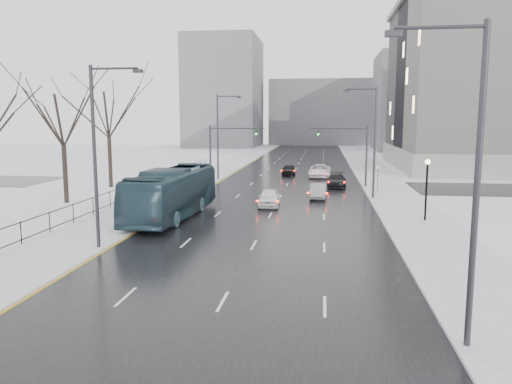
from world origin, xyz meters
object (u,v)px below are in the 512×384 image
at_px(streetlight_r_mid, 372,137).
at_px(sedan_right_far, 336,180).
at_px(sedan_center_far, 289,169).
at_px(lamppost_r_mid, 427,181).
at_px(tree_park_e, 111,188).
at_px(mast_signal_left, 220,148).
at_px(tree_park_d, 67,204).
at_px(bus, 173,193).
at_px(streetlight_l_far, 220,133).
at_px(no_uturn_sign, 378,170).
at_px(streetlight_l_near, 98,148).
at_px(streetlight_r_near, 470,172).
at_px(sedan_center_near, 269,198).
at_px(sedan_right_near, 318,191).
at_px(sedan_right_cross, 320,171).
at_px(mast_signal_right, 356,149).

bearing_deg(streetlight_r_mid, sedan_right_far, 110.12).
bearing_deg(sedan_center_far, lamppost_r_mid, -68.99).
height_order(tree_park_e, mast_signal_left, tree_park_e).
xyz_separation_m(tree_park_d, lamppost_r_mid, (28.80, -4.00, 2.94)).
xyz_separation_m(mast_signal_left, bus, (0.33, -18.61, -2.26)).
bearing_deg(streetlight_l_far, no_uturn_sign, -24.73).
xyz_separation_m(streetlight_l_far, bus, (1.17, -22.61, -3.77)).
bearing_deg(mast_signal_left, streetlight_l_near, -91.72).
height_order(streetlight_r_near, sedan_center_far, streetlight_r_near).
xyz_separation_m(streetlight_l_far, sedan_center_near, (7.67, -17.03, -4.86)).
bearing_deg(sedan_center_far, no_uturn_sign, -57.29).
xyz_separation_m(streetlight_r_mid, streetlight_l_far, (-16.33, 12.00, 0.00)).
distance_m(sedan_right_near, sedan_right_cross, 16.85).
bearing_deg(no_uturn_sign, streetlight_l_far, 155.27).
bearing_deg(sedan_center_near, streetlight_l_near, -119.33).
height_order(streetlight_r_near, mast_signal_right, streetlight_r_near).
xyz_separation_m(mast_signal_left, sedan_right_far, (12.66, -0.25, -3.36)).
xyz_separation_m(streetlight_r_mid, sedan_center_near, (-8.67, -5.03, -4.86)).
xyz_separation_m(mast_signal_left, sedan_right_cross, (10.83, 8.57, -3.30)).
bearing_deg(sedan_center_near, tree_park_d, -179.00).
distance_m(lamppost_r_mid, sedan_right_cross, 27.68).
height_order(tree_park_d, tree_park_e, tree_park_e).
height_order(streetlight_r_mid, streetlight_l_far, same).
bearing_deg(mast_signal_right, sedan_right_near, -114.79).
height_order(streetlight_l_near, mast_signal_right, streetlight_l_near).
bearing_deg(mast_signal_left, streetlight_r_mid, -27.31).
xyz_separation_m(tree_park_e, streetlight_r_near, (26.37, -34.00, 5.62)).
bearing_deg(sedan_right_cross, streetlight_r_near, -82.21).
bearing_deg(streetlight_l_near, sedan_right_far, 64.06).
height_order(streetlight_r_near, lamppost_r_mid, streetlight_r_near).
distance_m(no_uturn_sign, sedan_right_far, 5.61).
height_order(streetlight_r_mid, sedan_center_near, streetlight_r_mid).
bearing_deg(no_uturn_sign, tree_park_e, 180.00).
bearing_deg(streetlight_l_far, tree_park_e, -141.43).
distance_m(streetlight_l_near, sedan_right_near, 23.43).
relative_size(tree_park_e, sedan_center_far, 3.26).
bearing_deg(tree_park_d, sedan_right_far, 30.72).
height_order(streetlight_r_mid, mast_signal_left, streetlight_r_mid).
bearing_deg(lamppost_r_mid, streetlight_r_mid, 105.82).
xyz_separation_m(streetlight_r_near, mast_signal_left, (-15.49, 38.00, -1.51)).
relative_size(tree_park_e, sedan_right_cross, 2.43).
bearing_deg(mast_signal_left, tree_park_e, -159.81).
bearing_deg(lamppost_r_mid, sedan_right_cross, 105.77).
xyz_separation_m(no_uturn_sign, sedan_center_near, (-9.70, -9.03, -1.54)).
bearing_deg(streetlight_l_far, bus, -87.05).
height_order(streetlight_r_mid, sedan_right_far, streetlight_r_mid).
distance_m(tree_park_e, no_uturn_sign, 27.50).
height_order(sedan_right_cross, sedan_right_far, sedan_right_cross).
distance_m(streetlight_r_mid, streetlight_l_far, 20.27).
bearing_deg(lamppost_r_mid, sedan_center_far, 111.91).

